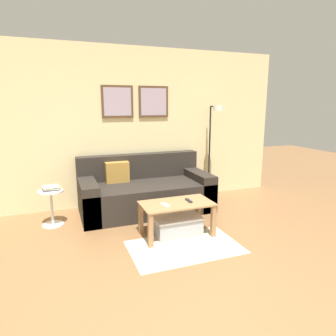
% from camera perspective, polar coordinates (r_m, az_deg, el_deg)
% --- Properties ---
extents(ground_plane, '(16.00, 16.00, 0.00)m').
position_cam_1_polar(ground_plane, '(2.55, 10.26, -28.45)').
color(ground_plane, brown).
extents(wall_back, '(5.60, 0.09, 2.55)m').
position_cam_1_polar(wall_back, '(4.98, -8.58, 7.73)').
color(wall_back, beige).
rests_on(wall_back, ground_plane).
extents(area_rug, '(1.29, 0.80, 0.01)m').
position_cam_1_polar(area_rug, '(3.65, 3.19, -14.76)').
color(area_rug, '#C1B299').
rests_on(area_rug, ground_plane).
extents(couch, '(2.00, 0.96, 0.85)m').
position_cam_1_polar(couch, '(4.74, -4.42, -4.57)').
color(couch, '#28231E').
rests_on(couch, ground_plane).
extents(coffee_table, '(0.91, 0.50, 0.43)m').
position_cam_1_polar(coffee_table, '(3.82, 1.66, -7.88)').
color(coffee_table, '#997047').
rests_on(coffee_table, ground_plane).
extents(storage_bin, '(0.61, 0.41, 0.24)m').
position_cam_1_polar(storage_bin, '(3.94, 1.64, -10.75)').
color(storage_bin, '#9EA3A8').
rests_on(storage_bin, ground_plane).
extents(floor_lamp, '(0.22, 0.44, 1.63)m').
position_cam_1_polar(floor_lamp, '(5.25, 8.63, 5.42)').
color(floor_lamp, black).
rests_on(floor_lamp, ground_plane).
extents(side_table, '(0.34, 0.34, 0.50)m').
position_cam_1_polar(side_table, '(4.43, -21.31, -6.51)').
color(side_table, white).
rests_on(side_table, ground_plane).
extents(book_stack, '(0.25, 0.20, 0.06)m').
position_cam_1_polar(book_stack, '(4.38, -21.41, -3.58)').
color(book_stack, '#4C4C51').
rests_on(book_stack, side_table).
extents(remote_control, '(0.04, 0.15, 0.02)m').
position_cam_1_polar(remote_control, '(3.86, 3.97, -6.20)').
color(remote_control, '#232328').
rests_on(remote_control, coffee_table).
extents(cell_phone, '(0.09, 0.15, 0.01)m').
position_cam_1_polar(cell_phone, '(3.71, -0.55, -7.00)').
color(cell_phone, silver).
rests_on(cell_phone, coffee_table).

